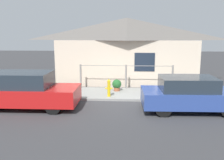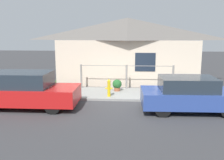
% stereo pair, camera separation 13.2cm
% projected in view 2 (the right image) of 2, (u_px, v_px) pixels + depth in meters
% --- Properties ---
extents(ground_plane, '(60.00, 60.00, 0.00)m').
position_uv_depth(ground_plane, '(125.00, 101.00, 11.02)').
color(ground_plane, '#38383A').
extents(sidewalk, '(24.00, 2.35, 0.10)m').
position_uv_depth(sidewalk, '(126.00, 94.00, 12.16)').
color(sidewalk, gray).
rests_on(sidewalk, ground_plane).
extents(house, '(8.35, 2.23, 3.83)m').
position_uv_depth(house, '(127.00, 32.00, 14.27)').
color(house, beige).
rests_on(house, ground_plane).
extents(fence, '(4.90, 0.10, 1.24)m').
position_uv_depth(fence, '(126.00, 76.00, 13.03)').
color(fence, gray).
rests_on(fence, sidewalk).
extents(car_left, '(4.19, 1.78, 1.45)m').
position_uv_depth(car_left, '(25.00, 90.00, 10.03)').
color(car_left, red).
rests_on(car_left, ground_plane).
extents(car_right, '(3.79, 1.80, 1.34)m').
position_uv_depth(car_right, '(190.00, 94.00, 9.55)').
color(car_right, '#2D4793').
rests_on(car_right, ground_plane).
extents(fire_hydrant, '(0.34, 0.15, 0.80)m').
position_uv_depth(fire_hydrant, '(109.00, 88.00, 11.40)').
color(fire_hydrant, yellow).
rests_on(fire_hydrant, sidewalk).
extents(potted_plant_near_hydrant, '(0.46, 0.46, 0.58)m').
position_uv_depth(potted_plant_near_hydrant, '(117.00, 85.00, 12.51)').
color(potted_plant_near_hydrant, '#9E5638').
rests_on(potted_plant_near_hydrant, sidewalk).
extents(potted_plant_by_fence, '(0.35, 0.35, 0.50)m').
position_uv_depth(potted_plant_by_fence, '(53.00, 83.00, 13.18)').
color(potted_plant_by_fence, '#9E5638').
rests_on(potted_plant_by_fence, sidewalk).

